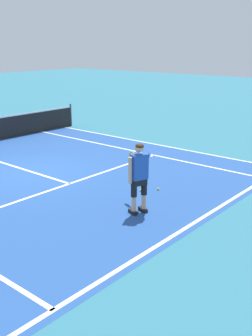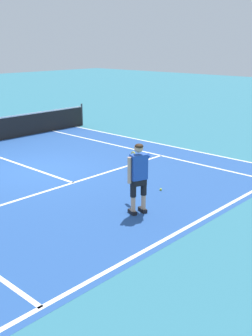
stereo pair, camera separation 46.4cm
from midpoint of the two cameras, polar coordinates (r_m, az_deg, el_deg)
The scene contains 10 objects.
ground_plane at distance 13.25m, azimuth -14.14°, elevation -0.52°, with size 80.00×80.00×0.00m, color teal.
court_inner_surface at distance 12.74m, azimuth -12.37°, elevation -1.10°, with size 10.98×10.96×0.00m, color #234C93.
line_baseline at distance 9.36m, azimuth 8.12°, elevation -7.62°, with size 10.98×0.10×0.01m, color white.
line_service at distance 11.90m, azimuth -9.04°, elevation -2.19°, with size 8.23×0.10×0.01m, color white.
line_centre_service at distance 14.38m, azimuth -17.47°, elevation 0.60°, with size 0.10×6.40×0.01m, color white.
line_singles_right at distance 15.46m, azimuth -0.28°, elevation 2.52°, with size 0.10×10.56×0.01m, color white.
line_doubles_right at distance 16.50m, azimuth 2.82°, elevation 3.44°, with size 0.10×10.56×0.01m, color white.
tennis_player at distance 9.46m, azimuth 0.40°, elevation -0.77°, with size 0.93×1.01×1.71m.
tennis_ball_near_feet at distance 11.27m, azimuth 3.36°, elevation -2.95°, with size 0.07×0.07×0.07m, color #CCE02D.
tennis_ball_by_baseline at distance 11.16m, azimuth 0.90°, elevation -3.13°, with size 0.07×0.07×0.07m, color #CCE02D.
Camera 1 is at (-7.44, -10.19, 3.89)m, focal length 43.47 mm.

